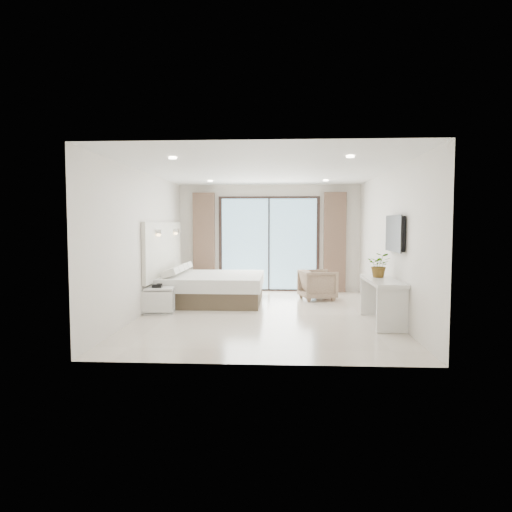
% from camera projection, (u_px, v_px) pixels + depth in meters
% --- Properties ---
extents(ground, '(6.20, 6.20, 0.00)m').
position_uv_depth(ground, '(265.00, 314.00, 8.63)').
color(ground, beige).
rests_on(ground, ground).
extents(room_shell, '(4.62, 6.22, 2.72)m').
position_uv_depth(room_shell, '(257.00, 230.00, 9.40)').
color(room_shell, silver).
rests_on(room_shell, ground).
extents(bed, '(2.19, 2.09, 0.75)m').
position_uv_depth(bed, '(211.00, 288.00, 9.97)').
color(bed, brown).
rests_on(bed, ground).
extents(nightstand, '(0.59, 0.51, 0.49)m').
position_uv_depth(nightstand, '(160.00, 300.00, 8.73)').
color(nightstand, silver).
rests_on(nightstand, ground).
extents(phone, '(0.18, 0.14, 0.06)m').
position_uv_depth(phone, '(157.00, 286.00, 8.71)').
color(phone, black).
rests_on(phone, nightstand).
extents(console_desk, '(0.50, 1.59, 0.77)m').
position_uv_depth(console_desk, '(382.00, 291.00, 7.81)').
color(console_desk, silver).
rests_on(console_desk, ground).
extents(plant, '(0.53, 0.55, 0.34)m').
position_uv_depth(plant, '(380.00, 268.00, 8.02)').
color(plant, '#33662D').
rests_on(plant, console_desk).
extents(armchair, '(0.84, 0.87, 0.75)m').
position_uv_depth(armchair, '(318.00, 283.00, 10.29)').
color(armchair, '#907C5E').
rests_on(armchair, ground).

